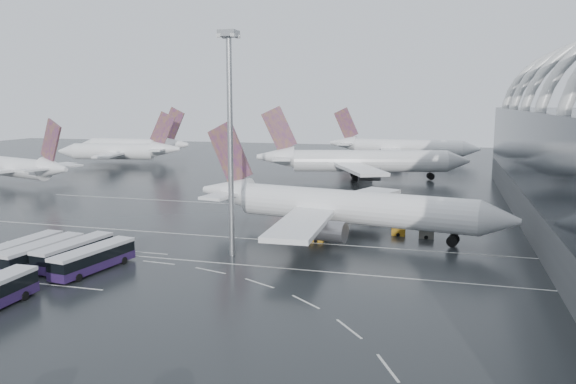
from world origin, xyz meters
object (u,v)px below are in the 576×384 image
(airliner_gate_b, at_px, (359,162))
(jet_remote_mid, at_px, (121,152))
(gse_cart_belly_c, at_px, (317,238))
(gse_cart_belly_d, at_px, (426,234))
(bus_row_near_b, at_px, (41,254))
(jet_remote_far, at_px, (135,146))
(bus_row_near_a, at_px, (24,249))
(floodlight_mast, at_px, (230,117))
(gse_cart_belly_a, at_px, (398,232))
(gse_cart_belly_b, at_px, (397,223))
(bus_row_near_d, at_px, (94,258))
(airliner_main, at_px, (338,207))
(jet_remote_west, at_px, (20,168))
(bus_row_near_c, at_px, (74,252))
(gse_cart_belly_e, at_px, (391,212))
(airliner_gate_c, at_px, (400,148))

(airliner_gate_b, distance_m, jet_remote_mid, 84.36)
(gse_cart_belly_c, height_order, gse_cart_belly_d, gse_cart_belly_d)
(bus_row_near_b, height_order, gse_cart_belly_c, bus_row_near_b)
(gse_cart_belly_d, bearing_deg, jet_remote_mid, 143.26)
(jet_remote_far, bearing_deg, jet_remote_mid, 105.13)
(jet_remote_mid, relative_size, gse_cart_belly_c, 19.04)
(bus_row_near_a, xyz_separation_m, floodlight_mast, (26.29, 10.59, 17.93))
(bus_row_near_a, distance_m, bus_row_near_b, 4.18)
(gse_cart_belly_a, distance_m, gse_cart_belly_b, 6.89)
(bus_row_near_b, distance_m, gse_cart_belly_b, 57.33)
(bus_row_near_d, relative_size, floodlight_mast, 0.42)
(airliner_main, bearing_deg, bus_row_near_a, -134.52)
(airliner_gate_b, xyz_separation_m, bus_row_near_d, (-20.11, -94.00, -3.40))
(airliner_gate_b, distance_m, jet_remote_west, 89.86)
(jet_remote_far, bearing_deg, gse_cart_belly_a, 137.00)
(airliner_gate_b, relative_size, gse_cart_belly_a, 27.11)
(jet_remote_far, bearing_deg, gse_cart_belly_b, 138.91)
(airliner_main, height_order, jet_remote_west, airliner_main)
(jet_remote_west, height_order, jet_remote_mid, jet_remote_mid)
(jet_remote_west, distance_m, bus_row_near_a, 77.75)
(bus_row_near_d, distance_m, gse_cart_belly_b, 51.51)
(bus_row_near_a, bearing_deg, floodlight_mast, -65.16)
(jet_remote_mid, relative_size, bus_row_near_c, 3.26)
(gse_cart_belly_a, bearing_deg, bus_row_near_c, -145.15)
(gse_cart_belly_a, bearing_deg, floodlight_mast, -139.79)
(airliner_main, bearing_deg, gse_cart_belly_d, 15.39)
(bus_row_near_a, xyz_separation_m, gse_cart_belly_a, (48.19, 29.10, -1.08))
(airliner_main, relative_size, airliner_gate_b, 0.93)
(bus_row_near_a, xyz_separation_m, gse_cart_belly_b, (47.35, 35.94, -1.15))
(bus_row_near_a, relative_size, floodlight_mast, 0.40)
(bus_row_near_c, bearing_deg, gse_cart_belly_e, -33.76)
(jet_remote_west, height_order, bus_row_near_b, jet_remote_west)
(floodlight_mast, height_order, gse_cart_belly_a, floodlight_mast)
(airliner_gate_b, distance_m, gse_cart_belly_d, 67.58)
(bus_row_near_c, relative_size, gse_cart_belly_b, 6.84)
(gse_cart_belly_d, bearing_deg, bus_row_near_a, -151.60)
(airliner_gate_b, height_order, gse_cart_belly_b, airliner_gate_b)
(bus_row_near_b, relative_size, bus_row_near_c, 1.03)
(bus_row_near_b, height_order, floodlight_mast, floodlight_mast)
(airliner_gate_c, bearing_deg, gse_cart_belly_d, -79.84)
(gse_cart_belly_d, bearing_deg, gse_cart_belly_b, 125.42)
(airliner_gate_c, height_order, bus_row_near_b, airliner_gate_c)
(gse_cart_belly_b, bearing_deg, bus_row_near_a, -142.80)
(jet_remote_far, xyz_separation_m, bus_row_near_b, (60.19, -124.67, -3.31))
(gse_cart_belly_a, xyz_separation_m, gse_cart_belly_d, (4.47, -0.63, 0.05))
(jet_remote_far, distance_m, bus_row_near_c, 138.11)
(airliner_gate_c, distance_m, bus_row_near_a, 152.14)
(floodlight_mast, bearing_deg, jet_remote_mid, 129.10)
(jet_remote_mid, height_order, gse_cart_belly_a, jet_remote_mid)
(jet_remote_mid, xyz_separation_m, jet_remote_far, (-4.94, 17.10, 0.33))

